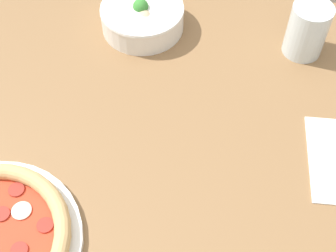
% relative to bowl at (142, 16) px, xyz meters
% --- Properties ---
extents(dining_table, '(1.29, 0.86, 0.73)m').
position_rel_bowl_xyz_m(dining_table, '(0.08, -0.29, -0.13)').
color(dining_table, olive).
rests_on(dining_table, ground_plane).
extents(bowl, '(0.17, 0.17, 0.07)m').
position_rel_bowl_xyz_m(bowl, '(0.00, 0.00, 0.00)').
color(bowl, white).
rests_on(bowl, dining_table).
extents(glass, '(0.08, 0.08, 0.11)m').
position_rel_bowl_xyz_m(glass, '(0.33, -0.02, 0.02)').
color(glass, silver).
rests_on(glass, dining_table).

